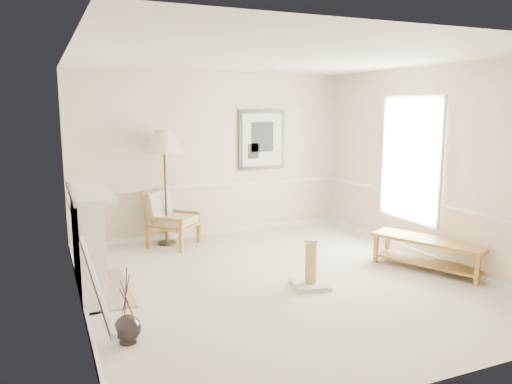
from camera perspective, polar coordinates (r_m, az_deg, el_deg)
ground at (r=6.78m, az=2.69°, el=-10.14°), size 5.50×5.50×0.00m
room at (r=6.52m, az=3.62°, el=5.86°), size 5.04×5.54×2.92m
fireplace at (r=6.55m, az=-18.54°, el=-5.49°), size 0.64×1.64×1.31m
floor_vase at (r=5.25m, az=-14.47°, el=-14.93°), size 0.27×0.27×0.78m
armchair at (r=8.48m, az=-10.03°, el=-2.70°), size 1.02×1.02×0.93m
floor_lamp at (r=8.36m, az=-10.45°, el=5.38°), size 0.66×0.66×1.94m
bench at (r=7.53m, az=19.16°, el=-6.21°), size 1.10×1.66×0.46m
scratching_post at (r=6.54m, az=6.25°, el=-9.08°), size 0.54×0.54×0.64m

